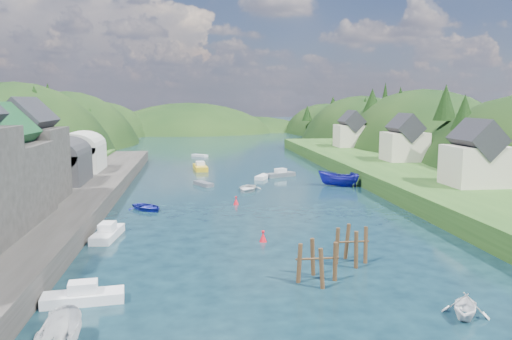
{
  "coord_description": "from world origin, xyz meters",
  "views": [
    {
      "loc": [
        -8.03,
        -35.92,
        13.05
      ],
      "look_at": [
        0.0,
        28.0,
        4.0
      ],
      "focal_mm": 35.0,
      "sensor_mm": 36.0,
      "label": 1
    }
  ],
  "objects": [
    {
      "name": "piling_cluster_far",
      "position": [
        4.4,
        1.58,
        1.22
      ],
      "size": [
        2.86,
        2.7,
        3.58
      ],
      "color": "#382314",
      "rests_on": "ground"
    },
    {
      "name": "far_hills",
      "position": [
        1.22,
        174.01,
        -10.8
      ],
      "size": [
        103.0,
        68.0,
        44.0
      ],
      "color": "black",
      "rests_on": "ground"
    },
    {
      "name": "channel_buoy_far",
      "position": [
        -2.86,
        25.4,
        0.48
      ],
      "size": [
        0.7,
        0.7,
        1.1
      ],
      "color": "red",
      "rests_on": "ground"
    },
    {
      "name": "hill_trees",
      "position": [
        1.02,
        64.43,
        11.11
      ],
      "size": [
        89.97,
        151.21,
        12.49
      ],
      "color": "black",
      "rests_on": "ground"
    },
    {
      "name": "boat_sheds",
      "position": [
        -26.0,
        39.0,
        5.27
      ],
      "size": [
        7.0,
        21.0,
        7.5
      ],
      "color": "#2D2D30",
      "rests_on": "quay_left"
    },
    {
      "name": "hillside_left",
      "position": [
        -45.0,
        75.0,
        -8.03
      ],
      "size": [
        44.0,
        245.56,
        52.0
      ],
      "color": "black",
      "rests_on": "ground"
    },
    {
      "name": "hillside_right",
      "position": [
        45.0,
        75.0,
        -7.41
      ],
      "size": [
        36.0,
        245.56,
        48.0
      ],
      "color": "black",
      "rests_on": "ground"
    },
    {
      "name": "right_bank_cottages",
      "position": [
        28.0,
        48.33,
        5.84
      ],
      "size": [
        9.0,
        59.24,
        8.41
      ],
      "color": "beige",
      "rests_on": "terrace_right"
    },
    {
      "name": "quay_left",
      "position": [
        -24.0,
        20.0,
        1.0
      ],
      "size": [
        12.0,
        110.0,
        2.0
      ],
      "primitive_type": "cube",
      "color": "#2D2B28",
      "rests_on": "ground"
    },
    {
      "name": "moored_boats",
      "position": [
        -1.52,
        24.58,
        0.66
      ],
      "size": [
        35.1,
        95.07,
        2.44
      ],
      "color": "navy",
      "rests_on": "ground"
    },
    {
      "name": "channel_buoy_near",
      "position": [
        -1.77,
        8.61,
        0.48
      ],
      "size": [
        0.7,
        0.7,
        1.1
      ],
      "color": "red",
      "rests_on": "ground"
    },
    {
      "name": "piling_cluster_near",
      "position": [
        0.68,
        -2.08,
        1.17
      ],
      "size": [
        3.19,
        2.98,
        3.49
      ],
      "color": "#382314",
      "rests_on": "ground"
    },
    {
      "name": "terrace_right",
      "position": [
        25.0,
        40.0,
        1.2
      ],
      "size": [
        16.0,
        120.0,
        2.4
      ],
      "primitive_type": "cube",
      "color": "#234719",
      "rests_on": "ground"
    },
    {
      "name": "ground",
      "position": [
        0.0,
        50.0,
        0.0
      ],
      "size": [
        600.0,
        600.0,
        0.0
      ],
      "primitive_type": "plane",
      "color": "black",
      "rests_on": "ground"
    }
  ]
}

